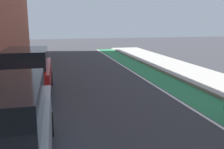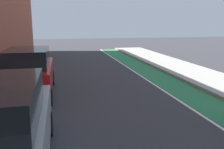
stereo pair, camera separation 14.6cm
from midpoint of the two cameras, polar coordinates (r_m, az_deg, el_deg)
ground_plane at (r=8.48m, az=2.45°, el=-8.77°), size 76.77×76.77×0.00m
bike_lane_paint at (r=11.52m, az=16.82°, el=-3.61°), size 1.60×34.89×0.00m
lane_divider_stripe at (r=11.12m, az=12.75°, el=-3.95°), size 0.12×34.89×0.00m
parked_suv_red at (r=10.61m, az=-18.50°, el=0.59°), size 1.93×4.31×1.98m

